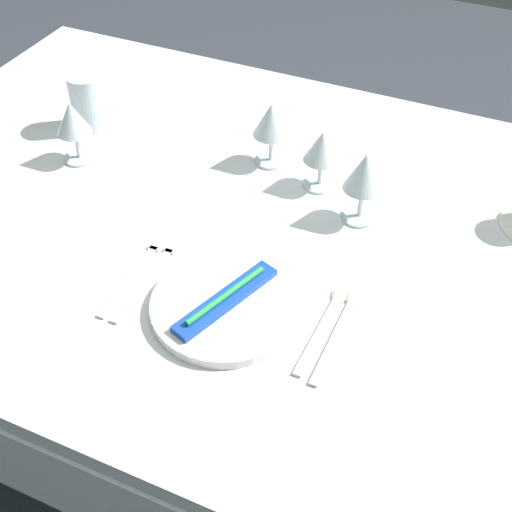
{
  "coord_description": "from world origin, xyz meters",
  "views": [
    {
      "loc": [
        0.35,
        -0.93,
        1.59
      ],
      "look_at": [
        -0.01,
        -0.11,
        0.76
      ],
      "focal_mm": 49.05,
      "sensor_mm": 36.0,
      "label": 1
    }
  ],
  "objects_px": {
    "spoon_soup": "(327,318)",
    "wine_glass_far": "(271,122)",
    "fork_outer": "(151,274)",
    "drink_tumbler": "(88,105)",
    "fork_inner": "(136,271)",
    "spoon_dessert": "(342,324)",
    "dinner_plate": "(226,306)",
    "wine_glass_centre": "(322,149)",
    "wine_glass_right": "(364,175)",
    "toothbrush_package": "(226,299)",
    "wine_glass_left": "(73,121)"
  },
  "relations": [
    {
      "from": "wine_glass_left",
      "to": "spoon_soup",
      "type": "bearing_deg",
      "value": -18.73
    },
    {
      "from": "spoon_soup",
      "to": "wine_glass_centre",
      "type": "relative_size",
      "value": 1.66
    },
    {
      "from": "toothbrush_package",
      "to": "wine_glass_far",
      "type": "height_order",
      "value": "wine_glass_far"
    },
    {
      "from": "wine_glass_far",
      "to": "fork_inner",
      "type": "bearing_deg",
      "value": -101.53
    },
    {
      "from": "dinner_plate",
      "to": "wine_glass_right",
      "type": "bearing_deg",
      "value": 68.5
    },
    {
      "from": "spoon_dessert",
      "to": "fork_inner",
      "type": "bearing_deg",
      "value": -175.27
    },
    {
      "from": "fork_outer",
      "to": "wine_glass_left",
      "type": "distance_m",
      "value": 0.41
    },
    {
      "from": "dinner_plate",
      "to": "spoon_soup",
      "type": "relative_size",
      "value": 1.21
    },
    {
      "from": "fork_inner",
      "to": "wine_glass_left",
      "type": "distance_m",
      "value": 0.39
    },
    {
      "from": "fork_inner",
      "to": "toothbrush_package",
      "type": "bearing_deg",
      "value": -5.27
    },
    {
      "from": "dinner_plate",
      "to": "spoon_dessert",
      "type": "distance_m",
      "value": 0.19
    },
    {
      "from": "spoon_dessert",
      "to": "spoon_soup",
      "type": "bearing_deg",
      "value": 175.77
    },
    {
      "from": "fork_inner",
      "to": "drink_tumbler",
      "type": "xyz_separation_m",
      "value": [
        -0.34,
        0.36,
        0.05
      ]
    },
    {
      "from": "wine_glass_far",
      "to": "spoon_soup",
      "type": "bearing_deg",
      "value": -54.84
    },
    {
      "from": "toothbrush_package",
      "to": "spoon_soup",
      "type": "bearing_deg",
      "value": 17.18
    },
    {
      "from": "wine_glass_left",
      "to": "drink_tumbler",
      "type": "height_order",
      "value": "wine_glass_left"
    },
    {
      "from": "toothbrush_package",
      "to": "wine_glass_left",
      "type": "bearing_deg",
      "value": 150.81
    },
    {
      "from": "toothbrush_package",
      "to": "wine_glass_right",
      "type": "relative_size",
      "value": 1.45
    },
    {
      "from": "toothbrush_package",
      "to": "wine_glass_left",
      "type": "height_order",
      "value": "wine_glass_left"
    },
    {
      "from": "fork_outer",
      "to": "spoon_soup",
      "type": "distance_m",
      "value": 0.32
    },
    {
      "from": "dinner_plate",
      "to": "fork_outer",
      "type": "relative_size",
      "value": 1.12
    },
    {
      "from": "fork_inner",
      "to": "wine_glass_far",
      "type": "height_order",
      "value": "wine_glass_far"
    },
    {
      "from": "spoon_soup",
      "to": "wine_glass_far",
      "type": "xyz_separation_m",
      "value": [
        -0.26,
        0.37,
        0.09
      ]
    },
    {
      "from": "fork_inner",
      "to": "wine_glass_left",
      "type": "height_order",
      "value": "wine_glass_left"
    },
    {
      "from": "spoon_dessert",
      "to": "wine_glass_far",
      "type": "distance_m",
      "value": 0.48
    },
    {
      "from": "fork_inner",
      "to": "spoon_dessert",
      "type": "distance_m",
      "value": 0.37
    },
    {
      "from": "toothbrush_package",
      "to": "fork_outer",
      "type": "bearing_deg",
      "value": 172.97
    },
    {
      "from": "fork_outer",
      "to": "spoon_dessert",
      "type": "relative_size",
      "value": 1.03
    },
    {
      "from": "wine_glass_centre",
      "to": "wine_glass_right",
      "type": "relative_size",
      "value": 0.87
    },
    {
      "from": "dinner_plate",
      "to": "spoon_dessert",
      "type": "xyz_separation_m",
      "value": [
        0.19,
        0.05,
        -0.01
      ]
    },
    {
      "from": "toothbrush_package",
      "to": "spoon_dessert",
      "type": "bearing_deg",
      "value": 14.32
    },
    {
      "from": "fork_outer",
      "to": "drink_tumbler",
      "type": "xyz_separation_m",
      "value": [
        -0.36,
        0.36,
        0.05
      ]
    },
    {
      "from": "wine_glass_left",
      "to": "wine_glass_right",
      "type": "xyz_separation_m",
      "value": [
        0.6,
        0.06,
        0.01
      ]
    },
    {
      "from": "wine_glass_left",
      "to": "wine_glass_far",
      "type": "height_order",
      "value": "wine_glass_far"
    },
    {
      "from": "toothbrush_package",
      "to": "wine_glass_right",
      "type": "bearing_deg",
      "value": 68.5
    },
    {
      "from": "toothbrush_package",
      "to": "spoon_dessert",
      "type": "height_order",
      "value": "toothbrush_package"
    },
    {
      "from": "spoon_soup",
      "to": "wine_glass_centre",
      "type": "xyz_separation_m",
      "value": [
        -0.14,
        0.33,
        0.08
      ]
    },
    {
      "from": "fork_inner",
      "to": "wine_glass_left",
      "type": "relative_size",
      "value": 1.64
    },
    {
      "from": "wine_glass_right",
      "to": "drink_tumbler",
      "type": "distance_m",
      "value": 0.65
    },
    {
      "from": "toothbrush_package",
      "to": "drink_tumbler",
      "type": "relative_size",
      "value": 1.69
    },
    {
      "from": "wine_glass_left",
      "to": "toothbrush_package",
      "type": "bearing_deg",
      "value": -29.19
    },
    {
      "from": "spoon_dessert",
      "to": "wine_glass_far",
      "type": "xyz_separation_m",
      "value": [
        -0.29,
        0.37,
        0.09
      ]
    },
    {
      "from": "fork_outer",
      "to": "wine_glass_centre",
      "type": "height_order",
      "value": "wine_glass_centre"
    },
    {
      "from": "spoon_soup",
      "to": "spoon_dessert",
      "type": "distance_m",
      "value": 0.03
    },
    {
      "from": "spoon_soup",
      "to": "drink_tumbler",
      "type": "height_order",
      "value": "drink_tumbler"
    },
    {
      "from": "dinner_plate",
      "to": "fork_inner",
      "type": "height_order",
      "value": "dinner_plate"
    },
    {
      "from": "fork_outer",
      "to": "drink_tumbler",
      "type": "relative_size",
      "value": 1.79
    },
    {
      "from": "toothbrush_package",
      "to": "wine_glass_left",
      "type": "xyz_separation_m",
      "value": [
        -0.47,
        0.26,
        0.07
      ]
    },
    {
      "from": "wine_glass_centre",
      "to": "wine_glass_far",
      "type": "xyz_separation_m",
      "value": [
        -0.12,
        0.04,
        0.01
      ]
    },
    {
      "from": "wine_glass_right",
      "to": "dinner_plate",
      "type": "bearing_deg",
      "value": -111.5
    }
  ]
}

